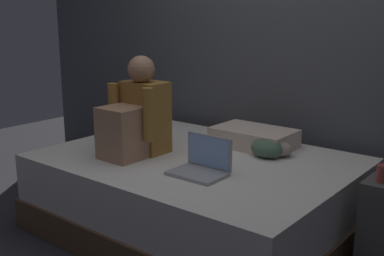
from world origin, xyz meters
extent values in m
plane|color=#2D2D33|center=(0.00, 0.00, 0.00)|extent=(8.00, 8.00, 0.00)
cube|color=#4C4F54|center=(0.00, 1.20, 1.35)|extent=(5.60, 0.10, 2.70)
cube|color=brown|center=(-0.20, 0.30, 0.11)|extent=(2.00, 1.50, 0.21)
cube|color=silver|center=(-0.20, 0.30, 0.37)|extent=(1.96, 1.46, 0.32)
cube|color=olive|center=(-0.56, 0.19, 0.77)|extent=(0.30, 0.20, 0.48)
sphere|color=#A87C5E|center=(-0.56, 0.16, 1.09)|extent=(0.18, 0.18, 0.18)
cube|color=#A87C5E|center=(-0.56, -0.03, 0.70)|extent=(0.26, 0.24, 0.34)
cylinder|color=olive|center=(-0.72, 0.05, 0.83)|extent=(0.07, 0.07, 0.34)
cylinder|color=olive|center=(-0.40, 0.05, 0.83)|extent=(0.07, 0.07, 0.34)
cube|color=#9EA0A5|center=(0.03, 0.00, 0.54)|extent=(0.32, 0.22, 0.02)
cube|color=#9EA0A5|center=(0.03, 0.12, 0.65)|extent=(0.32, 0.01, 0.20)
cube|color=#8CB2EA|center=(0.03, 0.11, 0.65)|extent=(0.29, 0.00, 0.18)
cube|color=beige|center=(-0.04, 0.75, 0.59)|extent=(0.56, 0.36, 0.13)
cylinder|color=#933833|center=(0.97, 0.39, 0.64)|extent=(0.08, 0.08, 0.09)
ellipsoid|color=gray|center=(0.21, 0.65, 0.58)|extent=(0.19, 0.16, 0.10)
ellipsoid|color=#4C6B56|center=(0.16, 0.58, 0.59)|extent=(0.22, 0.19, 0.12)
ellipsoid|color=#8E3D47|center=(0.15, 0.64, 0.57)|extent=(0.15, 0.13, 0.08)
camera|label=1|loc=(1.68, -2.09, 1.45)|focal=44.98mm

